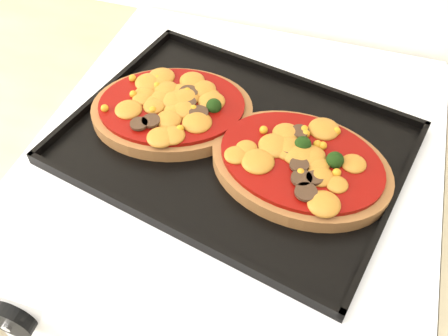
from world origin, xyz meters
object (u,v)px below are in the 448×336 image
at_px(stove, 233,284).
at_px(baking_tray, 235,142).
at_px(pizza_right, 301,163).
at_px(pizza_left, 172,108).

bearing_deg(stove, baking_tray, -91.56).
xyz_separation_m(stove, baking_tray, (-0.00, -0.02, 0.47)).
relative_size(baking_tray, pizza_right, 1.87).
distance_m(pizza_left, pizza_right, 0.21).
height_order(stove, pizza_right, pizza_right).
bearing_deg(pizza_right, pizza_left, 166.82).
bearing_deg(pizza_left, pizza_right, -13.18).
bearing_deg(pizza_right, stove, 158.02).
relative_size(stove, pizza_right, 3.60).
relative_size(baking_tray, pizza_left, 1.95).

